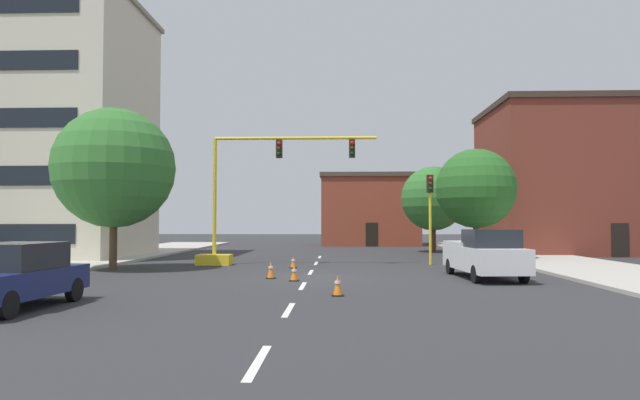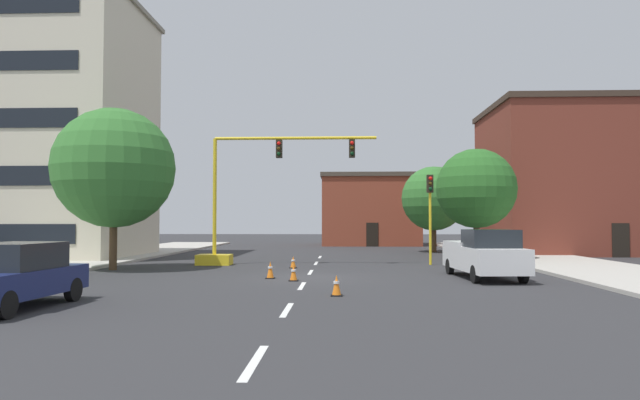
{
  "view_description": "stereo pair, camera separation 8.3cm",
  "coord_description": "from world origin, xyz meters",
  "px_view_note": "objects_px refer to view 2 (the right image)",
  "views": [
    {
      "loc": [
        1.36,
        -23.36,
        2.31
      ],
      "look_at": [
        0.24,
        7.49,
        3.48
      ],
      "focal_mm": 31.91,
      "sensor_mm": 36.0,
      "label": 1
    },
    {
      "loc": [
        1.44,
        -23.36,
        2.31
      ],
      "look_at": [
        0.24,
        7.49,
        3.48
      ],
      "focal_mm": 31.91,
      "sensor_mm": 36.0,
      "label": 2
    }
  ],
  "objects_px": {
    "traffic_light_pole_right": "(430,199)",
    "tree_right_mid": "(476,189)",
    "pickup_truck_white": "(484,254)",
    "traffic_cone_roadside_c": "(293,262)",
    "tree_left_near": "(114,168)",
    "traffic_cone_roadside_b": "(270,270)",
    "tree_right_far": "(434,199)",
    "traffic_signal_gantry": "(238,222)",
    "sedan_navy_near_left": "(14,275)",
    "traffic_cone_roadside_a": "(336,286)",
    "traffic_cone_roadside_d": "(294,273)"
  },
  "relations": [
    {
      "from": "tree_right_mid",
      "to": "pickup_truck_white",
      "type": "distance_m",
      "value": 11.17
    },
    {
      "from": "tree_right_mid",
      "to": "traffic_cone_roadside_b",
      "type": "xyz_separation_m",
      "value": [
        -10.8,
        -10.81,
        -3.9
      ]
    },
    {
      "from": "pickup_truck_white",
      "to": "traffic_cone_roadside_c",
      "type": "distance_m",
      "value": 9.51
    },
    {
      "from": "traffic_cone_roadside_b",
      "to": "tree_right_mid",
      "type": "bearing_deg",
      "value": 45.02
    },
    {
      "from": "traffic_signal_gantry",
      "to": "traffic_light_pole_right",
      "type": "height_order",
      "value": "traffic_signal_gantry"
    },
    {
      "from": "traffic_signal_gantry",
      "to": "tree_left_near",
      "type": "bearing_deg",
      "value": -148.11
    },
    {
      "from": "traffic_cone_roadside_a",
      "to": "pickup_truck_white",
      "type": "bearing_deg",
      "value": 43.51
    },
    {
      "from": "traffic_cone_roadside_c",
      "to": "traffic_cone_roadside_b",
      "type": "bearing_deg",
      "value": -95.33
    },
    {
      "from": "traffic_light_pole_right",
      "to": "traffic_cone_roadside_a",
      "type": "height_order",
      "value": "traffic_light_pole_right"
    },
    {
      "from": "traffic_cone_roadside_b",
      "to": "traffic_cone_roadside_d",
      "type": "distance_m",
      "value": 1.36
    },
    {
      "from": "traffic_cone_roadside_b",
      "to": "traffic_cone_roadside_c",
      "type": "height_order",
      "value": "traffic_cone_roadside_b"
    },
    {
      "from": "traffic_cone_roadside_b",
      "to": "traffic_cone_roadside_d",
      "type": "relative_size",
      "value": 1.11
    },
    {
      "from": "tree_right_mid",
      "to": "sedan_navy_near_left",
      "type": "relative_size",
      "value": 1.44
    },
    {
      "from": "tree_right_mid",
      "to": "traffic_cone_roadside_c",
      "type": "bearing_deg",
      "value": -151.35
    },
    {
      "from": "sedan_navy_near_left",
      "to": "traffic_cone_roadside_c",
      "type": "bearing_deg",
      "value": 64.92
    },
    {
      "from": "tree_right_far",
      "to": "traffic_cone_roadside_b",
      "type": "xyz_separation_m",
      "value": [
        -9.8,
        -20.04,
        -3.69
      ]
    },
    {
      "from": "tree_left_near",
      "to": "sedan_navy_near_left",
      "type": "xyz_separation_m",
      "value": [
        2.24,
        -11.96,
        -3.98
      ]
    },
    {
      "from": "sedan_navy_near_left",
      "to": "traffic_cone_roadside_a",
      "type": "relative_size",
      "value": 7.0
    },
    {
      "from": "traffic_light_pole_right",
      "to": "tree_right_mid",
      "type": "bearing_deg",
      "value": 45.3
    },
    {
      "from": "traffic_light_pole_right",
      "to": "traffic_cone_roadside_b",
      "type": "distance_m",
      "value": 11.21
    },
    {
      "from": "traffic_signal_gantry",
      "to": "traffic_cone_roadside_d",
      "type": "distance_m",
      "value": 9.02
    },
    {
      "from": "sedan_navy_near_left",
      "to": "traffic_cone_roadside_c",
      "type": "distance_m",
      "value": 14.76
    },
    {
      "from": "pickup_truck_white",
      "to": "sedan_navy_near_left",
      "type": "bearing_deg",
      "value": -149.37
    },
    {
      "from": "tree_left_near",
      "to": "traffic_cone_roadside_b",
      "type": "distance_m",
      "value": 9.94
    },
    {
      "from": "traffic_cone_roadside_c",
      "to": "tree_left_near",
      "type": "bearing_deg",
      "value": -170.64
    },
    {
      "from": "tree_left_near",
      "to": "traffic_cone_roadside_b",
      "type": "relative_size",
      "value": 11.01
    },
    {
      "from": "traffic_signal_gantry",
      "to": "pickup_truck_white",
      "type": "height_order",
      "value": "traffic_signal_gantry"
    },
    {
      "from": "traffic_signal_gantry",
      "to": "tree_right_far",
      "type": "distance_m",
      "value": 18.04
    },
    {
      "from": "tree_right_mid",
      "to": "pickup_truck_white",
      "type": "bearing_deg",
      "value": -101.64
    },
    {
      "from": "traffic_signal_gantry",
      "to": "traffic_cone_roadside_c",
      "type": "relative_size",
      "value": 16.1
    },
    {
      "from": "tree_right_mid",
      "to": "traffic_cone_roadside_c",
      "type": "height_order",
      "value": "tree_right_mid"
    },
    {
      "from": "tree_right_mid",
      "to": "traffic_cone_roadside_a",
      "type": "xyz_separation_m",
      "value": [
        -8.07,
        -16.08,
        -3.93
      ]
    },
    {
      "from": "traffic_signal_gantry",
      "to": "pickup_truck_white",
      "type": "distance_m",
      "value": 13.23
    },
    {
      "from": "tree_right_mid",
      "to": "pickup_truck_white",
      "type": "relative_size",
      "value": 1.19
    },
    {
      "from": "traffic_cone_roadside_d",
      "to": "traffic_signal_gantry",
      "type": "bearing_deg",
      "value": 114.66
    },
    {
      "from": "tree_right_mid",
      "to": "tree_left_near",
      "type": "distance_m",
      "value": 20.1
    },
    {
      "from": "tree_right_mid",
      "to": "sedan_navy_near_left",
      "type": "xyz_separation_m",
      "value": [
        -16.57,
        -19.0,
        -3.36
      ]
    },
    {
      "from": "tree_right_far",
      "to": "traffic_cone_roadside_a",
      "type": "height_order",
      "value": "tree_right_far"
    },
    {
      "from": "traffic_signal_gantry",
      "to": "sedan_navy_near_left",
      "type": "bearing_deg",
      "value": -101.52
    },
    {
      "from": "traffic_cone_roadside_d",
      "to": "pickup_truck_white",
      "type": "bearing_deg",
      "value": 9.3
    },
    {
      "from": "traffic_cone_roadside_a",
      "to": "traffic_cone_roadside_c",
      "type": "xyz_separation_m",
      "value": [
        -2.25,
        10.44,
        -0.03
      ]
    },
    {
      "from": "traffic_cone_roadside_b",
      "to": "tree_right_far",
      "type": "bearing_deg",
      "value": 63.94
    },
    {
      "from": "traffic_cone_roadside_a",
      "to": "traffic_cone_roadside_c",
      "type": "bearing_deg",
      "value": 102.15
    },
    {
      "from": "traffic_cone_roadside_b",
      "to": "traffic_signal_gantry",
      "type": "bearing_deg",
      "value": 110.48
    },
    {
      "from": "traffic_signal_gantry",
      "to": "tree_right_far",
      "type": "xyz_separation_m",
      "value": [
        12.45,
        12.93,
        1.76
      ]
    },
    {
      "from": "tree_right_mid",
      "to": "traffic_cone_roadside_b",
      "type": "relative_size",
      "value": 9.4
    },
    {
      "from": "traffic_light_pole_right",
      "to": "tree_left_near",
      "type": "relative_size",
      "value": 0.62
    },
    {
      "from": "traffic_light_pole_right",
      "to": "tree_right_far",
      "type": "xyz_separation_m",
      "value": [
        2.19,
        12.45,
        0.51
      ]
    },
    {
      "from": "sedan_navy_near_left",
      "to": "traffic_cone_roadside_a",
      "type": "distance_m",
      "value": 9.01
    },
    {
      "from": "sedan_navy_near_left",
      "to": "traffic_cone_roadside_b",
      "type": "distance_m",
      "value": 10.03
    }
  ]
}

